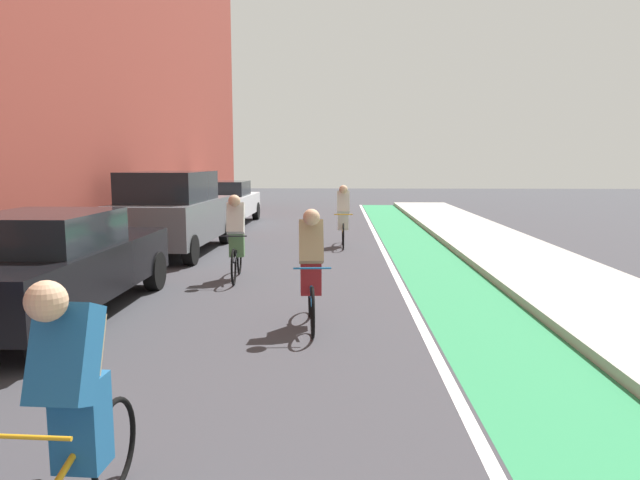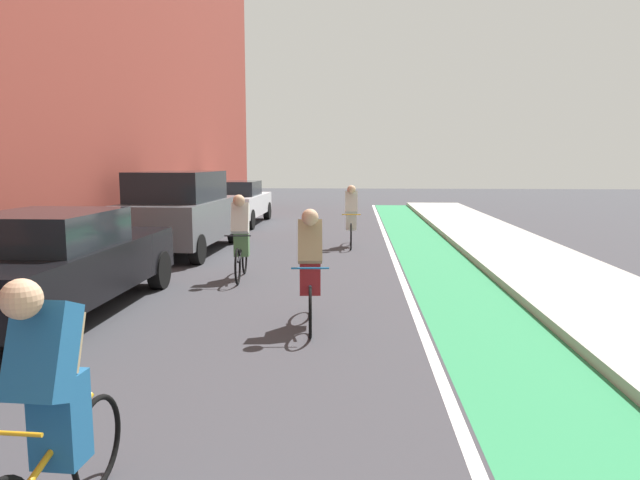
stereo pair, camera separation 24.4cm
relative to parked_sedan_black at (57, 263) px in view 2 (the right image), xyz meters
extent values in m
plane|color=#38383D|center=(2.90, 2.84, -0.79)|extent=(74.37, 74.37, 0.00)
cube|color=#2D8451|center=(6.05, 4.84, -0.79)|extent=(1.60, 33.80, 0.00)
cube|color=white|center=(5.15, 4.84, -0.79)|extent=(0.12, 33.80, 0.00)
cube|color=#A8A59E|center=(8.13, 4.84, -0.72)|extent=(2.57, 33.80, 0.14)
cube|color=black|center=(0.00, 0.05, -0.11)|extent=(1.81, 4.80, 0.70)
cube|color=black|center=(0.00, -0.19, 0.47)|extent=(1.58, 2.02, 0.55)
cylinder|color=black|center=(-0.80, 1.90, -0.46)|extent=(0.22, 0.66, 0.66)
cylinder|color=black|center=(0.82, 1.89, -0.46)|extent=(0.22, 0.66, 0.66)
cylinder|color=black|center=(0.80, -1.80, -0.46)|extent=(0.22, 0.66, 0.66)
cube|color=#595B60|center=(0.00, 5.99, 0.02)|extent=(2.06, 4.48, 0.95)
cube|color=black|center=(-0.01, 5.77, 0.82)|extent=(1.78, 2.70, 0.75)
cylinder|color=black|center=(-0.84, 7.67, -0.46)|extent=(0.24, 0.67, 0.66)
cylinder|color=black|center=(0.93, 7.62, -0.46)|extent=(0.24, 0.67, 0.66)
cylinder|color=black|center=(-0.93, 4.35, -0.46)|extent=(0.24, 0.67, 0.66)
cylinder|color=black|center=(0.84, 4.30, -0.46)|extent=(0.24, 0.67, 0.66)
cube|color=silver|center=(0.00, 12.50, -0.11)|extent=(1.86, 4.52, 0.70)
cube|color=black|center=(0.00, 12.28, 0.47)|extent=(1.61, 1.91, 0.55)
cylinder|color=black|center=(-0.81, 14.21, -0.46)|extent=(0.23, 0.66, 0.66)
cylinder|color=black|center=(0.84, 14.19, -0.46)|extent=(0.23, 0.66, 0.66)
cylinder|color=black|center=(-0.84, 10.81, -0.46)|extent=(0.23, 0.66, 0.66)
cylinder|color=black|center=(0.81, 10.79, -0.46)|extent=(0.23, 0.66, 0.66)
torus|color=black|center=(2.52, -4.27, -0.46)|extent=(0.07, 0.65, 0.65)
cylinder|color=gold|center=(2.49, -4.80, -0.24)|extent=(0.09, 0.96, 0.33)
cylinder|color=gold|center=(2.50, -4.62, -0.16)|extent=(0.04, 0.12, 0.55)
cube|color=#1E598C|center=(2.50, -4.69, -0.09)|extent=(0.29, 0.25, 0.56)
cube|color=#1E598C|center=(2.49, -4.82, 0.37)|extent=(0.34, 0.41, 0.60)
sphere|color=tan|center=(2.48, -4.98, 0.71)|extent=(0.22, 0.22, 0.22)
cube|color=tan|center=(2.50, -4.70, 0.39)|extent=(0.27, 0.29, 0.39)
torus|color=black|center=(3.69, -0.80, -0.46)|extent=(0.09, 0.66, 0.66)
torus|color=black|center=(3.61, 0.25, -0.46)|extent=(0.09, 0.66, 0.66)
cylinder|color=#1966A5|center=(3.65, -0.27, -0.24)|extent=(0.12, 0.96, 0.33)
cylinder|color=#1966A5|center=(3.63, -0.09, -0.16)|extent=(0.05, 0.12, 0.55)
cylinder|color=#1966A5|center=(3.68, -0.72, 0.09)|extent=(0.48, 0.06, 0.02)
cube|color=maroon|center=(3.64, -0.17, -0.09)|extent=(0.30, 0.26, 0.56)
cube|color=tan|center=(3.65, -0.30, 0.37)|extent=(0.35, 0.42, 0.60)
sphere|color=tan|center=(3.66, -0.45, 0.71)|extent=(0.22, 0.22, 0.22)
torus|color=black|center=(2.13, 2.29, -0.45)|extent=(0.09, 0.67, 0.67)
torus|color=black|center=(2.05, 3.34, -0.45)|extent=(0.09, 0.67, 0.67)
cylinder|color=black|center=(2.09, 2.82, -0.23)|extent=(0.11, 0.96, 0.33)
cylinder|color=black|center=(2.08, 3.00, -0.15)|extent=(0.04, 0.12, 0.55)
cylinder|color=black|center=(2.12, 2.37, 0.10)|extent=(0.48, 0.06, 0.02)
cube|color=#4C7247|center=(2.08, 2.92, -0.08)|extent=(0.30, 0.26, 0.56)
cube|color=beige|center=(2.09, 2.79, 0.38)|extent=(0.35, 0.42, 0.60)
sphere|color=tan|center=(2.11, 2.64, 0.72)|extent=(0.22, 0.22, 0.22)
torus|color=black|center=(4.14, 6.63, -0.45)|extent=(0.04, 0.67, 0.67)
torus|color=black|center=(4.14, 7.68, -0.45)|extent=(0.04, 0.67, 0.67)
cylinder|color=gold|center=(4.14, 7.15, -0.23)|extent=(0.04, 0.96, 0.33)
cylinder|color=gold|center=(4.14, 7.34, -0.15)|extent=(0.04, 0.12, 0.55)
cylinder|color=gold|center=(4.14, 6.71, 0.10)|extent=(0.48, 0.03, 0.02)
cube|color=beige|center=(4.14, 7.26, -0.08)|extent=(0.28, 0.24, 0.56)
cube|color=beige|center=(4.14, 7.13, 0.38)|extent=(0.32, 0.40, 0.60)
sphere|color=tan|center=(4.14, 6.97, 0.72)|extent=(0.22, 0.22, 0.22)
camera|label=1|loc=(4.01, -7.88, 1.43)|focal=32.45mm
camera|label=2|loc=(4.25, -7.87, 1.43)|focal=32.45mm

